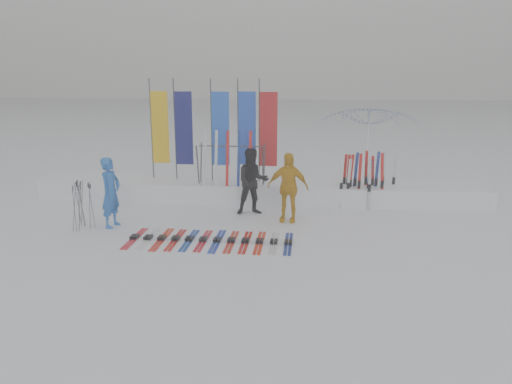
# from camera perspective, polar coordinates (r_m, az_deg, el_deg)

# --- Properties ---
(ground) EXTENTS (120.00, 120.00, 0.00)m
(ground) POSITION_cam_1_polar(r_m,az_deg,el_deg) (11.61, -1.81, -6.66)
(ground) COLOR white
(ground) RESTS_ON ground
(snow_bank) EXTENTS (14.00, 1.60, 0.60)m
(snow_bank) POSITION_cam_1_polar(r_m,az_deg,el_deg) (15.90, 0.40, 0.14)
(snow_bank) COLOR white
(snow_bank) RESTS_ON ground
(person_blue) EXTENTS (0.57, 0.75, 1.86)m
(person_blue) POSITION_cam_1_polar(r_m,az_deg,el_deg) (13.59, -16.26, -0.06)
(person_blue) COLOR blue
(person_blue) RESTS_ON ground
(person_black) EXTENTS (1.09, 0.94, 1.90)m
(person_black) POSITION_cam_1_polar(r_m,az_deg,el_deg) (14.22, -0.39, 1.20)
(person_black) COLOR black
(person_black) RESTS_ON ground
(person_yellow) EXTENTS (1.17, 0.60, 1.91)m
(person_yellow) POSITION_cam_1_polar(r_m,az_deg,el_deg) (13.55, 3.66, 0.54)
(person_yellow) COLOR #D99B0E
(person_yellow) RESTS_ON ground
(tent_canopy) EXTENTS (3.43, 3.49, 2.98)m
(tent_canopy) POSITION_cam_1_polar(r_m,az_deg,el_deg) (16.98, 12.62, 4.78)
(tent_canopy) COLOR white
(tent_canopy) RESTS_ON ground
(ski_row) EXTENTS (3.96, 1.69, 0.07)m
(ski_row) POSITION_cam_1_polar(r_m,az_deg,el_deg) (12.22, -5.26, -5.47)
(ski_row) COLOR red
(ski_row) RESTS_ON ground
(pole_cluster) EXTENTS (0.56, 0.81, 1.26)m
(pole_cluster) POSITION_cam_1_polar(r_m,az_deg,el_deg) (13.80, -19.35, -1.48)
(pole_cluster) COLOR #595B60
(pole_cluster) RESTS_ON ground
(feather_flags) EXTENTS (4.09, 0.24, 3.20)m
(feather_flags) POSITION_cam_1_polar(r_m,az_deg,el_deg) (15.89, -4.75, 7.21)
(feather_flags) COLOR #383A3F
(feather_flags) RESTS_ON ground
(ski_rack) EXTENTS (2.04, 0.80, 1.23)m
(ski_rack) POSITION_cam_1_polar(r_m,az_deg,el_deg) (15.39, -2.85, 3.78)
(ski_rack) COLOR #383A3F
(ski_rack) RESTS_ON ground
(upright_skis) EXTENTS (1.75, 0.97, 1.70)m
(upright_skis) POSITION_cam_1_polar(r_m,az_deg,el_deg) (15.47, 12.19, 1.30)
(upright_skis) COLOR red
(upright_skis) RESTS_ON ground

